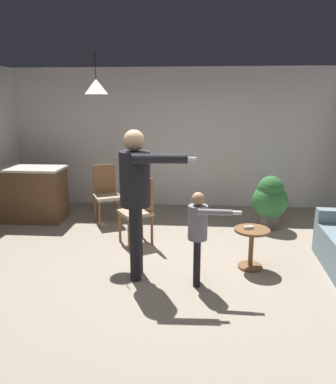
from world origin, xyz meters
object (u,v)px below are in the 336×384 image
(potted_plant_corner, at_px, (270,200))
(spare_remote_on_table, at_px, (249,228))
(person_child, at_px, (199,228))
(dining_chair_near_wall, at_px, (140,207))
(person_adult, at_px, (136,189))
(dining_chair_by_counter, at_px, (106,192))
(side_table_by_couch, at_px, (251,243))
(kitchen_counter, at_px, (29,194))

(potted_plant_corner, distance_m, spare_remote_on_table, 1.66)
(person_child, height_order, dining_chair_near_wall, person_child)
(person_adult, bearing_deg, dining_chair_by_counter, -158.78)
(person_adult, xyz_separation_m, person_child, (0.72, -0.14, -0.41))
(dining_chair_by_counter, bearing_deg, potted_plant_corner, 151.39)
(person_adult, relative_size, spare_remote_on_table, 13.52)
(dining_chair_near_wall, bearing_deg, spare_remote_on_table, -150.08)
(person_child, relative_size, potted_plant_corner, 1.24)
(dining_chair_by_counter, relative_size, dining_chair_near_wall, 1.00)
(person_adult, height_order, spare_remote_on_table, person_adult)
(side_table_by_couch, height_order, dining_chair_by_counter, dining_chair_by_counter)
(person_child, bearing_deg, side_table_by_couch, 127.72)
(person_adult, xyz_separation_m, potted_plant_corner, (1.90, 1.89, -0.60))
(kitchen_counter, distance_m, spare_remote_on_table, 3.96)
(side_table_by_couch, xyz_separation_m, dining_chair_by_counter, (-2.24, 1.66, 0.22))
(person_adult, height_order, dining_chair_near_wall, person_adult)
(kitchen_counter, xyz_separation_m, spare_remote_on_table, (3.58, -1.69, 0.06))
(dining_chair_by_counter, relative_size, spare_remote_on_table, 7.69)
(person_adult, height_order, potted_plant_corner, person_adult)
(kitchen_counter, bearing_deg, potted_plant_corner, -1.85)
(kitchen_counter, distance_m, person_child, 3.68)
(kitchen_counter, xyz_separation_m, person_adult, (2.24, -2.03, 0.61))
(kitchen_counter, relative_size, person_adult, 0.72)
(person_child, distance_m, dining_chair_near_wall, 1.51)
(side_table_by_couch, height_order, person_adult, person_adult)
(side_table_by_couch, height_order, dining_chair_near_wall, dining_chair_near_wall)
(person_child, bearing_deg, potted_plant_corner, 151.69)
(potted_plant_corner, xyz_separation_m, spare_remote_on_table, (-0.56, -1.56, 0.05))
(kitchen_counter, relative_size, potted_plant_corner, 1.42)
(kitchen_counter, xyz_separation_m, potted_plant_corner, (4.15, -0.13, 0.01))
(dining_chair_by_counter, distance_m, spare_remote_on_table, 2.76)
(potted_plant_corner, bearing_deg, side_table_by_couch, -108.41)
(potted_plant_corner, bearing_deg, kitchen_counter, 178.15)
(person_adult, relative_size, potted_plant_corner, 1.98)
(dining_chair_by_counter, bearing_deg, kitchen_counter, -27.30)
(potted_plant_corner, bearing_deg, dining_chair_by_counter, 177.71)
(kitchen_counter, height_order, spare_remote_on_table, kitchen_counter)
(person_child, bearing_deg, dining_chair_near_wall, -143.64)
(side_table_by_couch, distance_m, dining_chair_near_wall, 1.71)
(kitchen_counter, xyz_separation_m, side_table_by_couch, (3.63, -1.69, -0.15))
(potted_plant_corner, relative_size, spare_remote_on_table, 6.81)
(dining_chair_by_counter, bearing_deg, person_adult, 86.88)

